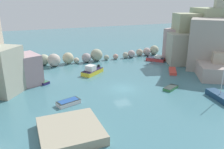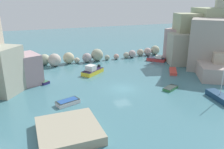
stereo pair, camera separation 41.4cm
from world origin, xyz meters
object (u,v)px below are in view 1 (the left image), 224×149
Objects in this scene: moored_boat_3 at (42,82)px; moored_boat_1 at (171,88)px; stone_dock at (70,131)px; moored_boat_2 at (156,59)px; moored_boat_6 at (92,71)px; moored_boat_4 at (173,71)px; moored_boat_0 at (68,102)px; moored_boat_5 at (220,96)px.

moored_boat_1 is at bearing -152.43° from moored_boat_3.
stone_dock is 1.59× the size of moored_boat_2.
stone_dock is 1.36× the size of moored_boat_6.
moored_boat_4 is (-1.55, -8.48, -0.26)m from moored_boat_2.
moored_boat_6 is at bearing -113.05° from moored_boat_3.
moored_boat_5 is at bearing -34.99° from moored_boat_0.
moored_boat_5 reaches higher than moored_boat_6.
stone_dock is at bearing 150.20° from moored_boat_3.
stone_dock reaches higher than moored_boat_1.
moored_boat_2 is (24.80, 22.30, -0.00)m from stone_dock.
moored_boat_5 is at bearing -80.64° from moored_boat_1.
moored_boat_6 reaches higher than moored_boat_4.
moored_boat_5 reaches higher than moored_boat_1.
moored_boat_5 reaches higher than moored_boat_4.
stone_dock reaches higher than moored_boat_0.
moored_boat_4 is (23.26, 13.82, -0.27)m from stone_dock.
moored_boat_0 is 27.81m from moored_boat_2.
moored_boat_1 is 0.72× the size of moored_boat_4.
moored_boat_6 reaches higher than moored_boat_1.
moored_boat_6 is (-13.57, 17.93, 0.19)m from moored_boat_5.
moored_boat_4 is at bearing -0.93° from moored_boat_0.
moored_boat_0 reaches higher than moored_boat_3.
moored_boat_2 is 8.62m from moored_boat_4.
moored_boat_2 is 26.43m from moored_boat_3.
moored_boat_6 is (9.39, 1.73, 0.40)m from moored_boat_3.
moored_boat_2 is at bearing 15.13° from moored_boat_0.
moored_boat_0 is at bearing 160.66° from moored_boat_3.
moored_boat_6 is at bearing 41.29° from moored_boat_0.
moored_boat_2 is 0.85× the size of moored_boat_6.
moored_boat_0 is 21.53m from moored_boat_5.
moored_boat_2 is 16.89m from moored_boat_6.
stone_dock is at bearing -78.97° from moored_boat_5.
stone_dock is 33.35m from moored_boat_2.
moored_boat_2 reaches higher than moored_boat_0.
moored_boat_4 is at bearing 124.86° from moored_boat_6.
stone_dock is 1.94× the size of moored_boat_0.
moored_boat_4 is at bearing -51.76° from moored_boat_2.
moored_boat_4 is 0.87× the size of moored_boat_6.
moored_boat_4 is at bearing 30.73° from stone_dock.
stone_dock is 27.06m from moored_boat_4.
moored_boat_3 is 9.55m from moored_boat_6.
moored_boat_0 reaches higher than moored_boat_1.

